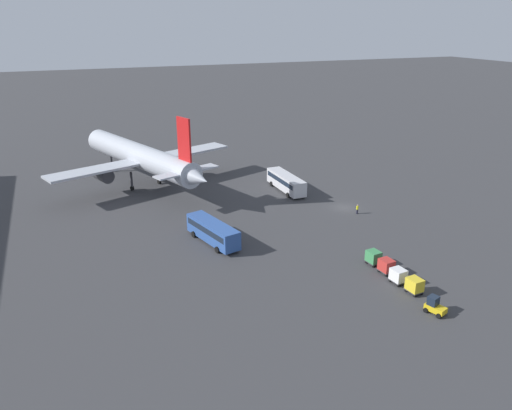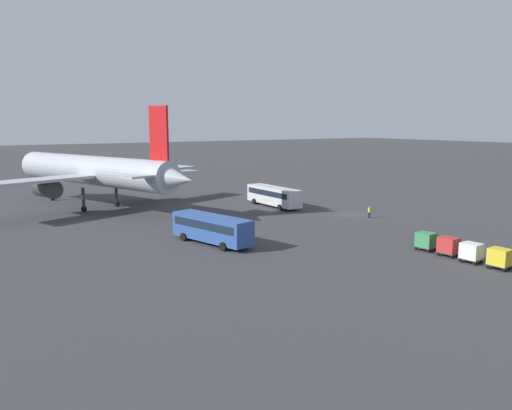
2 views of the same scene
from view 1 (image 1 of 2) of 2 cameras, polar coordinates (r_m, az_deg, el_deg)
The scene contains 10 objects.
ground_plane at distance 94.16m, azimuth 10.09°, elevation -0.30°, with size 600.00×600.00×0.00m, color #38383A.
airplane at distance 105.97m, azimuth -13.07°, elevation 5.41°, with size 45.46×39.25×16.68m.
shuttle_bus_near at distance 101.42m, azimuth 3.46°, elevation 2.72°, with size 12.47×3.44×3.35m.
shuttle_bus_far at distance 78.05m, azimuth -4.95°, elevation -2.93°, with size 11.79×5.57×3.36m.
baggage_tug at distance 64.16m, azimuth 19.75°, elevation -10.79°, with size 2.69×2.27×2.10m.
worker_person at distance 91.35m, azimuth 11.50°, elevation -0.48°, with size 0.38×0.38×1.74m.
cargo_cart_yellow at distance 67.39m, azimuth 17.67°, elevation -8.70°, with size 2.14×1.85×2.06m.
cargo_cart_white at distance 69.13m, azimuth 15.95°, elevation -7.72°, with size 2.14×1.85×2.06m.
cargo_cart_red at distance 71.26m, azimuth 14.67°, elevation -6.70°, with size 2.14×1.85×2.06m.
cargo_cart_green at distance 73.27m, azimuth 13.28°, elevation -5.78°, with size 2.14×1.85×2.06m.
Camera 1 is at (-73.85, 48.17, 33.03)m, focal length 35.00 mm.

